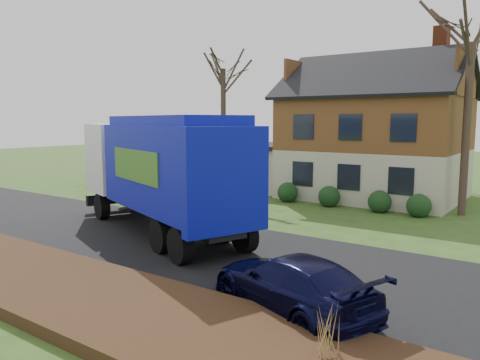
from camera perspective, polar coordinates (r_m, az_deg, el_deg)
The scene contains 12 objects.
ground at distance 16.85m, azimuth -7.15°, elevation -7.71°, with size 120.00×120.00×0.00m, color #304918.
road at distance 16.85m, azimuth -7.15°, elevation -7.68°, with size 80.00×7.00×0.02m, color black.
mulch_verge at distance 13.56m, azimuth -22.76°, elevation -11.33°, with size 80.00×3.50×0.30m, color #321D10.
main_house at distance 27.58m, azimuth 15.20°, elevation 6.39°, with size 12.95×8.95×9.26m.
ranch_house at distance 34.07m, azimuth -7.33°, elevation 2.99°, with size 9.80×8.20×3.70m.
garbage_truck at distance 18.06m, azimuth -9.58°, elevation 1.64°, with size 10.82×6.43×4.51m.
silver_sedan at distance 23.55m, azimuth -8.50°, elevation -1.38°, with size 1.74×4.99×1.65m, color #B1B5B9.
navy_wagon at distance 10.99m, azimuth 6.33°, elevation -12.39°, with size 1.84×4.52×1.31m, color black.
tree_front_west at distance 28.07m, azimuth -2.08°, elevation 15.57°, with size 3.42×3.42×10.18m.
tree_front_east at distance 23.97m, azimuth 26.59°, elevation 17.79°, with size 3.99×3.99×11.09m.
tree_back at distance 33.60m, azimuth 23.66°, elevation 13.77°, with size 3.21×3.21×10.17m.
grass_clump_east at distance 8.62m, azimuth 10.48°, elevation -17.64°, with size 0.35×0.29×0.87m.
Camera 1 is at (11.04, -11.97, 4.36)m, focal length 35.00 mm.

